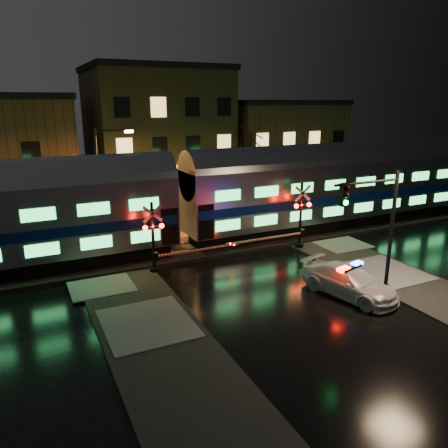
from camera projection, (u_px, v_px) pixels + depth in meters
The scene contains 12 objects.
ground at pixel (251, 274), 23.19m from camera, with size 120.00×120.00×0.00m, color black.
ballast at pixel (212, 245), 27.50m from camera, with size 90.00×4.20×0.24m, color black.
sidewalk_left at pixel (172, 363), 15.26m from camera, with size 4.00×20.00×0.12m, color #2D2D2D.
sidewalk_right at pixel (432, 294), 20.68m from camera, with size 4.00×20.00×0.12m, color #2D2D2D.
building_mid at pixel (156, 135), 41.98m from camera, with size 12.00×11.00×11.50m, color brown.
building_right at pixel (274, 145), 47.37m from camera, with size 12.00×10.00×8.50m, color #522C20.
train at pixel (179, 198), 25.71m from camera, with size 51.00×3.12×5.92m.
police_car at pixel (349, 282), 20.53m from camera, with size 3.03×5.08×1.54m.
crossing_signal_right at pixel (296, 223), 26.57m from camera, with size 5.88×0.66×4.17m.
crossing_signal_left at pixel (161, 244), 23.01m from camera, with size 5.51×0.64×3.90m.
traffic_light at pixel (377, 232), 19.86m from camera, with size 3.81×0.69×5.88m.
streetlight at pixel (102, 178), 27.45m from camera, with size 2.45×0.26×7.32m.
Camera 1 is at (-10.63, -18.84, 8.89)m, focal length 35.00 mm.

